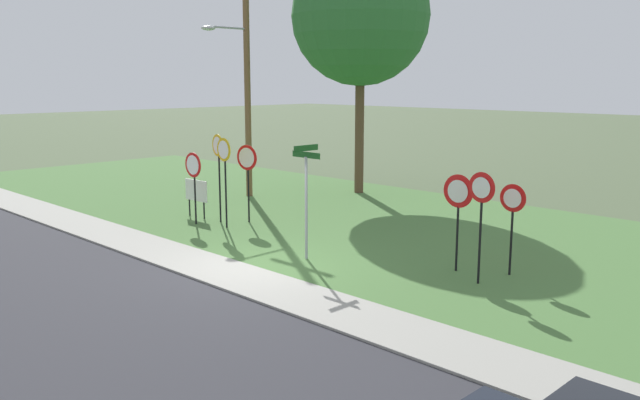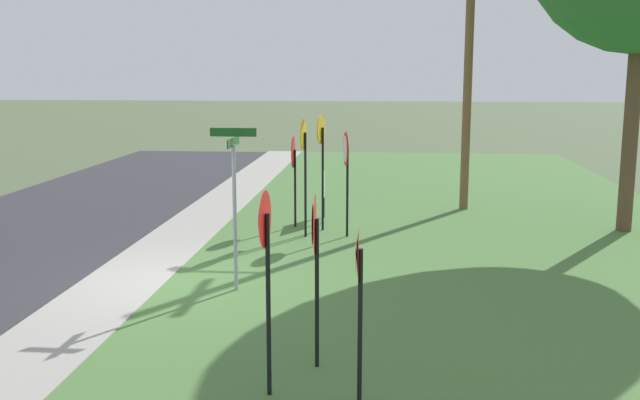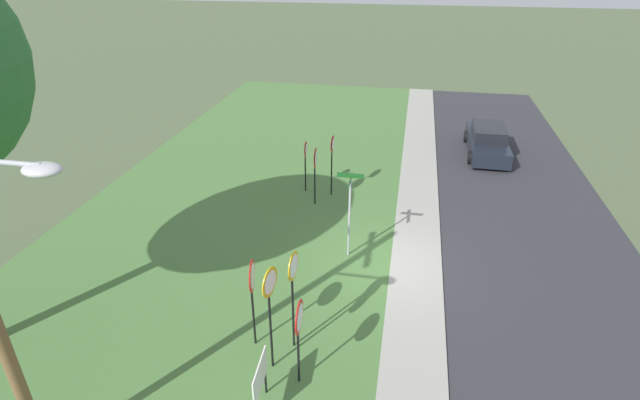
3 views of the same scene
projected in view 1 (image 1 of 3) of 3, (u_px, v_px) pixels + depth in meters
The scene contains 15 objects.
ground_plane at pixel (255, 268), 15.96m from camera, with size 160.00×160.00×0.00m, color #4C5B3D.
road_asphalt at pixel (63, 318), 12.60m from camera, with size 44.00×6.40×0.01m, color #2D2D33.
sidewalk_strip at pixel (229, 274), 15.39m from camera, with size 44.00×1.60×0.06m, color #99968C.
grass_median at pixel (406, 229), 20.15m from camera, with size 44.00×12.00×0.04m, color #477038.
stop_sign_near_left at pixel (218, 159), 20.60m from camera, with size 0.69×0.15×2.81m.
stop_sign_near_right at pixel (247, 166), 20.63m from camera, with size 0.79×0.16×2.48m.
stop_sign_far_left at pixel (194, 172), 20.38m from camera, with size 0.78×0.10×2.27m.
stop_sign_far_center at pixel (224, 163), 19.84m from camera, with size 0.71×0.11×2.76m.
yield_sign_near_left at pixel (458, 200), 15.30m from camera, with size 0.79×0.11×2.32m.
yield_sign_near_right at pixel (512, 209), 15.01m from camera, with size 0.65×0.10×2.15m.
yield_sign_far_left at pixel (481, 201), 14.31m from camera, with size 0.68×0.11×2.52m.
street_name_post at pixel (306, 192), 16.37m from camera, with size 0.96×0.82×2.90m.
utility_pole at pixel (244, 72), 24.80m from camera, with size 2.10×2.14×8.84m.
notice_board at pixel (196, 192), 21.58m from camera, with size 1.10×0.09×1.25m.
oak_tree_left at pixel (361, 16), 25.30m from camera, with size 5.37×5.37×9.60m.
Camera 1 is at (11.95, -9.84, 4.52)m, focal length 36.83 mm.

